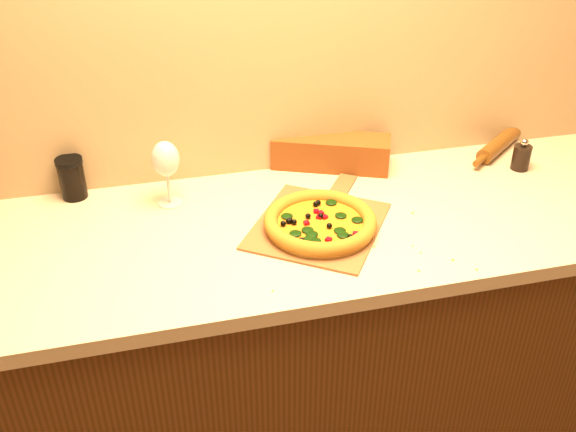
# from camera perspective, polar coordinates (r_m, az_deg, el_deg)

# --- Properties ---
(cabinet) EXTENTS (2.80, 0.65, 0.86)m
(cabinet) POSITION_cam_1_polar(r_m,az_deg,el_deg) (2.03, 1.70, -11.81)
(cabinet) COLOR #43280E
(cabinet) RESTS_ON ground
(countertop) EXTENTS (2.84, 0.68, 0.04)m
(countertop) POSITION_cam_1_polar(r_m,az_deg,el_deg) (1.74, 1.93, -1.08)
(countertop) COLOR beige
(countertop) RESTS_ON cabinet
(pizza_peel) EXTENTS (0.46, 0.50, 0.01)m
(pizza_peel) POSITION_cam_1_polar(r_m,az_deg,el_deg) (1.72, 2.82, -0.62)
(pizza_peel) COLOR brown
(pizza_peel) RESTS_ON countertop
(pizza) EXTENTS (0.30, 0.30, 0.04)m
(pizza) POSITION_cam_1_polar(r_m,az_deg,el_deg) (1.68, 2.88, -0.56)
(pizza) COLOR #A66629
(pizza) RESTS_ON pizza_peel
(pepper_grinder) EXTENTS (0.05, 0.05, 0.10)m
(pepper_grinder) POSITION_cam_1_polar(r_m,az_deg,el_deg) (2.11, 20.04, 4.99)
(pepper_grinder) COLOR black
(pepper_grinder) RESTS_ON countertop
(rolling_pin) EXTENTS (0.30, 0.24, 0.05)m
(rolling_pin) POSITION_cam_1_polar(r_m,az_deg,el_deg) (2.21, 18.28, 6.12)
(rolling_pin) COLOR #582B0F
(rolling_pin) RESTS_ON countertop
(bread_bag) EXTENTS (0.38, 0.25, 0.10)m
(bread_bag) POSITION_cam_1_polar(r_m,az_deg,el_deg) (2.00, 3.84, 5.73)
(bread_bag) COLOR maroon
(bread_bag) RESTS_ON countertop
(wine_glass) EXTENTS (0.08, 0.08, 0.19)m
(wine_glass) POSITION_cam_1_polar(r_m,az_deg,el_deg) (1.78, -10.82, 4.86)
(wine_glass) COLOR silver
(wine_glass) RESTS_ON countertop
(dark_jar) EXTENTS (0.08, 0.08, 0.12)m
(dark_jar) POSITION_cam_1_polar(r_m,az_deg,el_deg) (1.92, -18.66, 3.22)
(dark_jar) COLOR black
(dark_jar) RESTS_ON countertop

